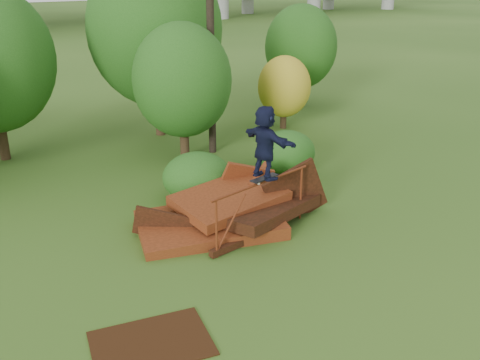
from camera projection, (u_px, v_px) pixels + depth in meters
ground at (312, 257)px, 13.32m from camera, size 240.00×240.00×0.00m
scrap_pile at (232, 212)px, 14.88m from camera, size 5.84×3.41×2.08m
grind_rail at (262, 195)px, 13.91m from camera, size 3.48×0.66×1.59m
skateboard at (264, 178)px, 13.80m from camera, size 0.89×0.38×0.09m
skater at (265, 142)px, 13.45m from camera, size 0.73×1.81×1.90m
flat_plate at (151, 343)px, 10.22m from camera, size 2.52×2.04×0.03m
tree_2 at (182, 81)px, 19.13m from camera, size 3.58×3.58×5.05m
tree_3 at (155, 29)px, 21.63m from camera, size 5.47×5.47×7.59m
tree_4 at (284, 87)px, 23.50m from camera, size 2.35×2.35×3.24m
tree_5 at (301, 47)px, 27.09m from camera, size 3.67×3.67×5.15m
shrub_left at (197, 176)px, 16.46m from camera, size 2.15×1.98×1.49m
shrub_right at (286, 152)px, 18.65m from camera, size 2.11×1.94×1.50m
utility_pole at (210, 15)px, 19.14m from camera, size 1.40×0.28×10.21m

